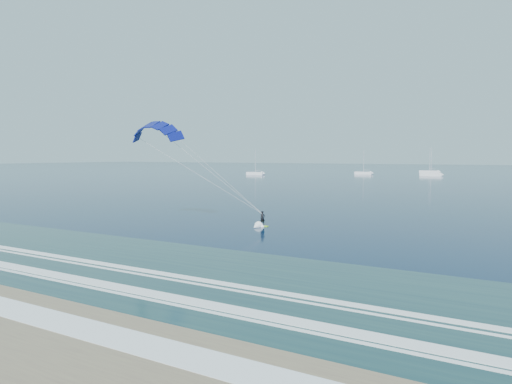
{
  "coord_description": "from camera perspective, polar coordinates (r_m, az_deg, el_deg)",
  "views": [
    {
      "loc": [
        21.46,
        -15.14,
        8.47
      ],
      "look_at": [
        -1.86,
        26.28,
        4.67
      ],
      "focal_mm": 32.0,
      "sensor_mm": 36.0,
      "label": 1
    }
  ],
  "objects": [
    {
      "name": "sailboat_2",
      "position": [
        238.12,
        20.85,
        2.4
      ],
      "size": [
        9.1,
        2.4,
        12.21
      ],
      "color": "white",
      "rests_on": "ground"
    },
    {
      "name": "ground",
      "position": [
        27.6,
        -24.86,
        -13.74
      ],
      "size": [
        900.0,
        900.0,
        0.0
      ],
      "primitive_type": "plane",
      "color": "#061E3B",
      "rests_on": "ground"
    },
    {
      "name": "sailboat_0",
      "position": [
        202.1,
        -0.08,
        2.36
      ],
      "size": [
        8.16,
        2.4,
        11.17
      ],
      "color": "white",
      "rests_on": "ground"
    },
    {
      "name": "sailboat_1",
      "position": [
        211.77,
        13.29,
        2.34
      ],
      "size": [
        7.71,
        2.4,
        10.73
      ],
      "color": "white",
      "rests_on": "ground"
    },
    {
      "name": "kitesurfer_rig",
      "position": [
        54.29,
        -6.26,
        2.94
      ],
      "size": [
        16.59,
        8.99,
        13.6
      ],
      "color": "#92E41A",
      "rests_on": "ground"
    },
    {
      "name": "sailboat_3",
      "position": [
        203.07,
        21.02,
        2.07
      ],
      "size": [
        8.58,
        2.4,
        11.92
      ],
      "color": "white",
      "rests_on": "ground"
    }
  ]
}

